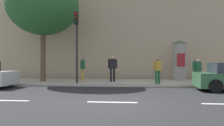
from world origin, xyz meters
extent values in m
plane|color=#232326|center=(0.00, 0.00, 0.00)|extent=(80.00, 80.00, 0.00)
cube|color=#B2ADA3|center=(0.00, 7.00, 0.07)|extent=(36.00, 4.00, 0.15)
cube|color=silver|center=(-4.00, 0.00, 0.00)|extent=(1.80, 0.16, 0.01)
cube|color=silver|center=(0.00, 0.00, 0.00)|extent=(1.80, 0.16, 0.01)
cube|color=tan|center=(0.00, 12.00, 5.93)|extent=(36.00, 5.00, 11.86)
cylinder|color=black|center=(-2.63, 5.35, 1.93)|extent=(0.12, 0.12, 3.55)
cube|color=black|center=(-2.63, 5.17, 4.08)|extent=(0.24, 0.24, 0.75)
sphere|color=red|center=(-2.63, 5.04, 4.31)|extent=(0.16, 0.16, 0.16)
sphere|color=#3C2906|center=(-2.63, 5.04, 4.07)|extent=(0.16, 0.16, 0.16)
sphere|color=#07330F|center=(-2.63, 5.04, 3.83)|extent=(0.16, 0.16, 0.16)
cylinder|color=gray|center=(4.05, 8.15, 1.46)|extent=(0.91, 0.91, 2.61)
cone|color=#334C33|center=(4.05, 8.15, 2.86)|extent=(1.00, 1.00, 0.20)
cube|color=maroon|center=(4.05, 7.68, 1.59)|extent=(0.55, 0.02, 0.90)
cylinder|color=brown|center=(-5.23, 6.52, 1.70)|extent=(0.34, 0.34, 3.10)
ellipsoid|color=#28602D|center=(-5.23, 6.52, 5.28)|extent=(4.76, 4.76, 4.05)
cylinder|color=black|center=(-0.67, 6.59, 0.59)|extent=(0.14, 0.14, 0.87)
cylinder|color=black|center=(-0.46, 6.64, 0.59)|extent=(0.14, 0.14, 0.87)
cube|color=black|center=(-0.56, 6.62, 1.33)|extent=(0.47, 0.33, 0.62)
cylinder|color=black|center=(-0.81, 6.56, 1.33)|extent=(0.09, 0.09, 0.59)
cylinder|color=black|center=(-0.31, 6.67, 1.33)|extent=(0.09, 0.09, 0.59)
sphere|color=tan|center=(-0.56, 6.62, 1.76)|extent=(0.24, 0.24, 0.24)
cylinder|color=silver|center=(4.62, 5.57, 0.53)|extent=(0.14, 0.14, 0.75)
cylinder|color=silver|center=(4.45, 5.45, 0.53)|extent=(0.14, 0.14, 0.75)
cube|color=#1E5938|center=(4.53, 5.51, 1.17)|extent=(0.48, 0.43, 0.53)
cylinder|color=#1E5938|center=(4.75, 5.65, 1.17)|extent=(0.09, 0.09, 0.51)
cylinder|color=#1E5938|center=(4.32, 5.37, 1.17)|extent=(0.09, 0.09, 0.51)
sphere|color=beige|center=(4.53, 5.51, 1.54)|extent=(0.20, 0.20, 0.20)
cylinder|color=#1E5938|center=(2.14, 5.48, 0.54)|extent=(0.14, 0.14, 0.78)
cylinder|color=#1E5938|center=(2.32, 5.58, 0.54)|extent=(0.14, 0.14, 0.78)
cube|color=#B78C33|center=(2.23, 5.53, 1.21)|extent=(0.47, 0.40, 0.56)
cylinder|color=#B78C33|center=(2.01, 5.41, 1.21)|extent=(0.09, 0.09, 0.53)
cylinder|color=#B78C33|center=(2.45, 5.64, 1.21)|extent=(0.09, 0.09, 0.53)
sphere|color=#8C664C|center=(2.23, 5.53, 1.59)|extent=(0.21, 0.21, 0.21)
cylinder|color=black|center=(4.74, 6.72, 0.55)|extent=(0.14, 0.14, 0.80)
cylinder|color=black|center=(4.83, 6.53, 0.55)|extent=(0.14, 0.14, 0.80)
cube|color=#1E5938|center=(4.79, 6.63, 1.24)|extent=(0.41, 0.48, 0.57)
cylinder|color=#1E5938|center=(4.67, 6.85, 1.24)|extent=(0.09, 0.09, 0.54)
cylinder|color=#1E5938|center=(4.90, 6.40, 1.24)|extent=(0.09, 0.09, 0.54)
sphere|color=#8C664C|center=(4.79, 6.63, 1.63)|extent=(0.22, 0.22, 0.22)
cube|color=navy|center=(4.95, 6.71, 1.21)|extent=(0.27, 0.32, 0.36)
cylinder|color=#B78C33|center=(-2.58, 6.81, 0.57)|extent=(0.14, 0.14, 0.83)
cylinder|color=#B78C33|center=(-2.68, 7.02, 0.57)|extent=(0.14, 0.14, 0.83)
cube|color=#1E5938|center=(-2.63, 6.91, 1.28)|extent=(0.41, 0.52, 0.59)
cylinder|color=#1E5938|center=(-2.52, 6.66, 1.28)|extent=(0.09, 0.09, 0.56)
cylinder|color=#1E5938|center=(-2.75, 7.16, 1.28)|extent=(0.09, 0.09, 0.56)
sphere|color=#8C664C|center=(-2.63, 6.91, 1.68)|extent=(0.23, 0.23, 0.23)
cylinder|color=black|center=(-6.50, 4.60, 0.32)|extent=(0.64, 0.22, 0.64)
cylinder|color=black|center=(4.58, 2.82, 0.32)|extent=(0.65, 0.24, 0.64)
cylinder|color=black|center=(4.64, 4.49, 0.32)|extent=(0.65, 0.24, 0.64)
camera|label=1|loc=(0.70, -7.90, 1.44)|focal=35.66mm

